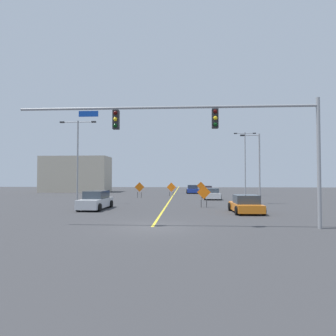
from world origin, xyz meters
TOP-DOWN VIEW (x-y plane):
  - ground at (0.00, 0.00)m, footprint 126.08×126.08m
  - road_centre_stripe at (0.00, 35.02)m, footprint 0.16×70.04m
  - traffic_signal_assembly at (3.16, -0.01)m, footprint 16.40×0.44m
  - street_lamp_far_right at (10.51, 27.12)m, footprint 3.17×0.24m
  - street_lamp_mid_left at (9.17, 14.25)m, footprint 1.99×0.24m
  - street_lamp_near_right at (-9.07, 12.97)m, footprint 3.71×0.24m
  - construction_sign_left_lane at (-0.21, 26.26)m, footprint 1.36×0.26m
  - construction_sign_right_lane at (-4.23, 22.37)m, footprint 1.26×0.30m
  - construction_sign_median_near at (4.20, 29.34)m, footprint 1.26×0.06m
  - construction_sign_right_shoulder at (3.45, 10.39)m, footprint 1.23×0.21m
  - car_blue_far at (3.04, 33.56)m, footprint 2.09×4.17m
  - car_orange_mid at (6.36, 6.59)m, footprint 2.20×3.96m
  - car_red_near at (5.50, 36.06)m, footprint 2.21×4.55m
  - car_silver_passing at (-5.77, 8.50)m, footprint 2.10×4.57m
  - car_white_approaching at (4.97, 20.47)m, footprint 2.13×4.56m
  - roadside_building_west at (-18.22, 36.59)m, footprint 11.98×5.33m

SIDE VIEW (x-z plane):
  - ground at x=0.00m, z-range 0.00..0.00m
  - road_centre_stripe at x=0.00m, z-range 0.00..0.01m
  - car_red_near at x=5.50m, z-range -0.02..1.19m
  - car_orange_mid at x=6.36m, z-range -0.06..1.30m
  - car_white_approaching at x=4.97m, z-range -0.04..1.31m
  - car_blue_far at x=3.04m, z-range -0.04..1.37m
  - car_silver_passing at x=-5.77m, z-range -0.06..1.49m
  - construction_sign_left_lane at x=-0.21m, z-range 0.22..2.16m
  - construction_sign_right_shoulder at x=3.45m, z-range 0.26..2.24m
  - construction_sign_median_near at x=4.20m, z-range 0.27..2.29m
  - construction_sign_right_lane at x=-4.23m, z-range 0.28..2.32m
  - roadside_building_west at x=-18.22m, z-range 0.00..6.47m
  - street_lamp_mid_left at x=9.17m, z-range 0.42..7.55m
  - street_lamp_near_right at x=-9.07m, z-range 0.77..9.21m
  - traffic_signal_assembly at x=3.16m, z-range 1.89..8.83m
  - street_lamp_far_right at x=10.51m, z-range 0.74..9.99m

